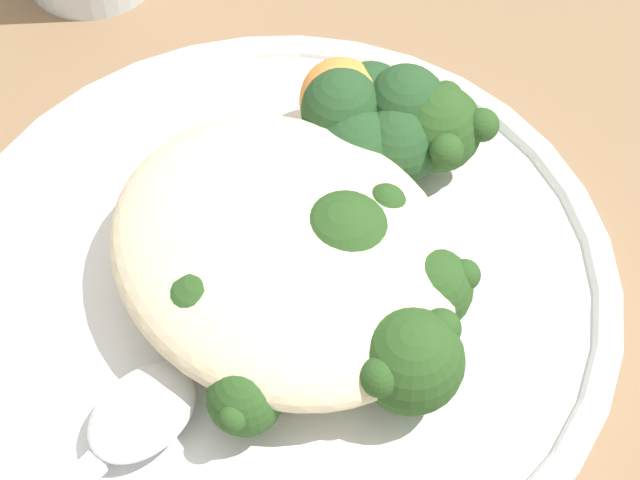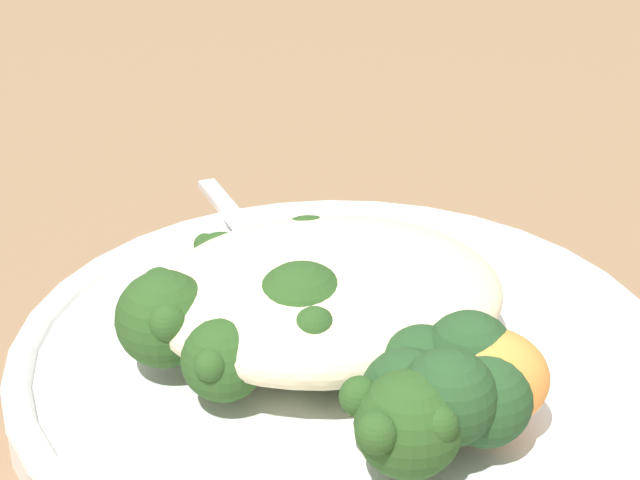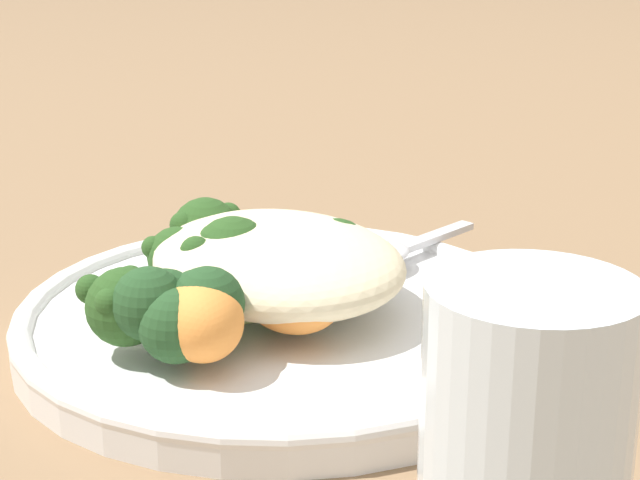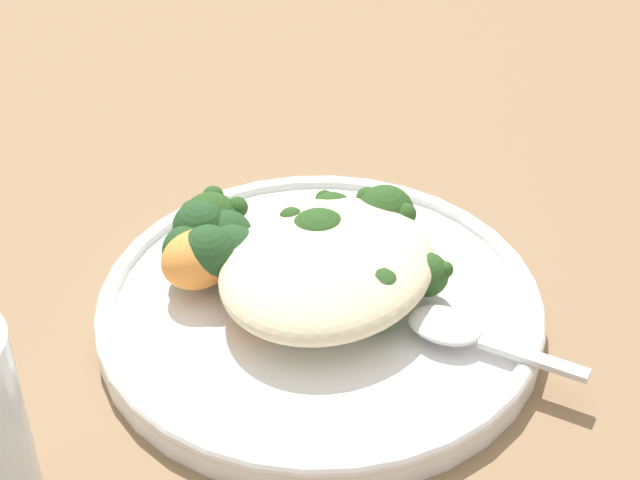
{
  "view_description": "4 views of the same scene",
  "coord_description": "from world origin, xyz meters",
  "px_view_note": "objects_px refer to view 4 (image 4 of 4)",
  "views": [
    {
      "loc": [
        0.19,
        -0.16,
        0.37
      ],
      "look_at": [
        0.02,
        -0.01,
        0.06
      ],
      "focal_mm": 60.0,
      "sensor_mm": 36.0,
      "label": 1
    },
    {
      "loc": [
        0.1,
        0.35,
        0.26
      ],
      "look_at": [
        0.01,
        -0.03,
        0.06
      ],
      "focal_mm": 60.0,
      "sensor_mm": 36.0,
      "label": 2
    },
    {
      "loc": [
        -0.42,
        0.27,
        0.23
      ],
      "look_at": [
        -0.01,
        -0.03,
        0.06
      ],
      "focal_mm": 60.0,
      "sensor_mm": 36.0,
      "label": 3
    },
    {
      "loc": [
        -0.4,
        -0.32,
        0.44
      ],
      "look_at": [
        0.01,
        -0.01,
        0.06
      ],
      "focal_mm": 60.0,
      "sensor_mm": 36.0,
      "label": 4
    }
  ],
  "objects_px": {
    "quinoa_mound": "(328,267)",
    "kale_tuft": "(211,244)",
    "sweet_potato_chunk_1": "(198,259)",
    "broccoli_stalk_4": "(324,236)",
    "broccoli_stalk_3": "(377,223)",
    "sweet_potato_chunk_0": "(268,292)",
    "spoon": "(458,330)",
    "plate": "(320,309)",
    "broccoli_stalk_0": "(366,295)",
    "broccoli_stalk_2": "(354,271)",
    "broccoli_stalk_7": "(230,233)",
    "broccoli_stalk_5": "(311,245)",
    "broccoli_stalk_1": "(389,282)",
    "broccoli_stalk_6": "(294,260)"
  },
  "relations": [
    {
      "from": "plate",
      "to": "sweet_potato_chunk_1",
      "type": "height_order",
      "value": "sweet_potato_chunk_1"
    },
    {
      "from": "kale_tuft",
      "to": "spoon",
      "type": "bearing_deg",
      "value": -75.78
    },
    {
      "from": "quinoa_mound",
      "to": "broccoli_stalk_4",
      "type": "xyz_separation_m",
      "value": [
        0.03,
        0.03,
        -0.01
      ]
    },
    {
      "from": "broccoli_stalk_2",
      "to": "plate",
      "type": "bearing_deg",
      "value": 163.89
    },
    {
      "from": "plate",
      "to": "sweet_potato_chunk_1",
      "type": "distance_m",
      "value": 0.08
    },
    {
      "from": "broccoli_stalk_3",
      "to": "broccoli_stalk_6",
      "type": "height_order",
      "value": "broccoli_stalk_3"
    },
    {
      "from": "sweet_potato_chunk_0",
      "to": "kale_tuft",
      "type": "distance_m",
      "value": 0.06
    },
    {
      "from": "plate",
      "to": "broccoli_stalk_4",
      "type": "xyz_separation_m",
      "value": [
        0.04,
        0.02,
        0.02
      ]
    },
    {
      "from": "plate",
      "to": "quinoa_mound",
      "type": "height_order",
      "value": "quinoa_mound"
    },
    {
      "from": "broccoli_stalk_0",
      "to": "sweet_potato_chunk_0",
      "type": "distance_m",
      "value": 0.06
    },
    {
      "from": "broccoli_stalk_2",
      "to": "quinoa_mound",
      "type": "bearing_deg",
      "value": 153.65
    },
    {
      "from": "broccoli_stalk_4",
      "to": "broccoli_stalk_7",
      "type": "height_order",
      "value": "broccoli_stalk_7"
    },
    {
      "from": "plate",
      "to": "kale_tuft",
      "type": "bearing_deg",
      "value": 105.66
    },
    {
      "from": "broccoli_stalk_3",
      "to": "sweet_potato_chunk_0",
      "type": "height_order",
      "value": "broccoli_stalk_3"
    },
    {
      "from": "broccoli_stalk_1",
      "to": "broccoli_stalk_3",
      "type": "bearing_deg",
      "value": 83.25
    },
    {
      "from": "sweet_potato_chunk_0",
      "to": "sweet_potato_chunk_1",
      "type": "height_order",
      "value": "sweet_potato_chunk_1"
    },
    {
      "from": "sweet_potato_chunk_1",
      "to": "broccoli_stalk_2",
      "type": "bearing_deg",
      "value": -58.58
    },
    {
      "from": "broccoli_stalk_1",
      "to": "broccoli_stalk_5",
      "type": "relative_size",
      "value": 1.0
    },
    {
      "from": "plate",
      "to": "sweet_potato_chunk_1",
      "type": "bearing_deg",
      "value": 117.31
    },
    {
      "from": "broccoli_stalk_1",
      "to": "broccoli_stalk_0",
      "type": "bearing_deg",
      "value": -142.05
    },
    {
      "from": "plate",
      "to": "sweet_potato_chunk_0",
      "type": "height_order",
      "value": "sweet_potato_chunk_0"
    },
    {
      "from": "broccoli_stalk_2",
      "to": "broccoli_stalk_4",
      "type": "distance_m",
      "value": 0.04
    },
    {
      "from": "spoon",
      "to": "plate",
      "type": "bearing_deg",
      "value": -176.67
    },
    {
      "from": "broccoli_stalk_0",
      "to": "broccoli_stalk_5",
      "type": "xyz_separation_m",
      "value": [
        0.01,
        0.05,
        0.0
      ]
    },
    {
      "from": "broccoli_stalk_0",
      "to": "broccoli_stalk_2",
      "type": "bearing_deg",
      "value": 112.62
    },
    {
      "from": "broccoli_stalk_0",
      "to": "broccoli_stalk_2",
      "type": "height_order",
      "value": "same"
    },
    {
      "from": "broccoli_stalk_1",
      "to": "sweet_potato_chunk_0",
      "type": "bearing_deg",
      "value": 179.9
    },
    {
      "from": "broccoli_stalk_0",
      "to": "sweet_potato_chunk_1",
      "type": "xyz_separation_m",
      "value": [
        -0.04,
        0.1,
        0.0
      ]
    },
    {
      "from": "kale_tuft",
      "to": "broccoli_stalk_0",
      "type": "bearing_deg",
      "value": -78.48
    },
    {
      "from": "broccoli_stalk_4",
      "to": "broccoli_stalk_5",
      "type": "relative_size",
      "value": 1.31
    },
    {
      "from": "sweet_potato_chunk_0",
      "to": "quinoa_mound",
      "type": "bearing_deg",
      "value": -22.61
    },
    {
      "from": "sweet_potato_chunk_1",
      "to": "spoon",
      "type": "bearing_deg",
      "value": -70.35
    },
    {
      "from": "broccoli_stalk_5",
      "to": "sweet_potato_chunk_0",
      "type": "xyz_separation_m",
      "value": [
        -0.05,
        -0.01,
        -0.0
      ]
    },
    {
      "from": "broccoli_stalk_4",
      "to": "spoon",
      "type": "xyz_separation_m",
      "value": [
        -0.02,
        -0.11,
        -0.01
      ]
    },
    {
      "from": "plate",
      "to": "broccoli_stalk_6",
      "type": "xyz_separation_m",
      "value": [
        0.01,
        0.02,
        0.02
      ]
    },
    {
      "from": "broccoli_stalk_1",
      "to": "sweet_potato_chunk_0",
      "type": "relative_size",
      "value": 1.58
    },
    {
      "from": "broccoli_stalk_2",
      "to": "sweet_potato_chunk_0",
      "type": "distance_m",
      "value": 0.05
    },
    {
      "from": "broccoli_stalk_2",
      "to": "broccoli_stalk_7",
      "type": "distance_m",
      "value": 0.09
    },
    {
      "from": "plate",
      "to": "sweet_potato_chunk_1",
      "type": "xyz_separation_m",
      "value": [
        -0.03,
        0.07,
        0.03
      ]
    },
    {
      "from": "broccoli_stalk_3",
      "to": "broccoli_stalk_7",
      "type": "height_order",
      "value": "broccoli_stalk_3"
    },
    {
      "from": "quinoa_mound",
      "to": "broccoli_stalk_1",
      "type": "bearing_deg",
      "value": -60.34
    },
    {
      "from": "plate",
      "to": "spoon",
      "type": "distance_m",
      "value": 0.09
    },
    {
      "from": "sweet_potato_chunk_1",
      "to": "broccoli_stalk_4",
      "type": "bearing_deg",
      "value": -31.17
    },
    {
      "from": "sweet_potato_chunk_1",
      "to": "spoon",
      "type": "xyz_separation_m",
      "value": [
        0.05,
        -0.15,
        -0.01
      ]
    },
    {
      "from": "broccoli_stalk_0",
      "to": "broccoli_stalk_5",
      "type": "relative_size",
      "value": 0.95
    },
    {
      "from": "broccoli_stalk_5",
      "to": "broccoli_stalk_7",
      "type": "bearing_deg",
      "value": 83.84
    },
    {
      "from": "broccoli_stalk_4",
      "to": "broccoli_stalk_5",
      "type": "bearing_deg",
      "value": 173.77
    },
    {
      "from": "broccoli_stalk_2",
      "to": "kale_tuft",
      "type": "bearing_deg",
      "value": 139.73
    },
    {
      "from": "quinoa_mound",
      "to": "kale_tuft",
      "type": "relative_size",
      "value": 2.37
    },
    {
      "from": "broccoli_stalk_7",
      "to": "broccoli_stalk_3",
      "type": "bearing_deg",
      "value": -121.86
    }
  ]
}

